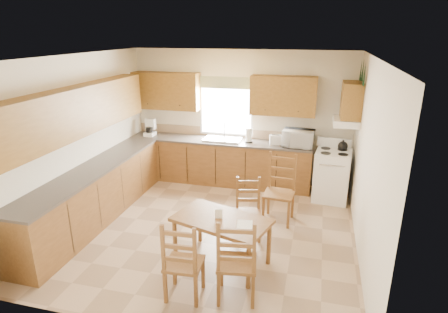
% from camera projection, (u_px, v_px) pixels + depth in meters
% --- Properties ---
extents(floor, '(4.50, 4.50, 0.00)m').
position_uv_depth(floor, '(210.00, 229.00, 6.05)').
color(floor, tan).
rests_on(floor, ground).
extents(ceiling, '(4.50, 4.50, 0.00)m').
position_uv_depth(ceiling, '(208.00, 57.00, 5.19)').
color(ceiling, olive).
rests_on(ceiling, floor).
extents(wall_left, '(4.50, 4.50, 0.00)m').
position_uv_depth(wall_left, '(78.00, 139.00, 6.15)').
color(wall_left, silver).
rests_on(wall_left, floor).
extents(wall_right, '(4.50, 4.50, 0.00)m').
position_uv_depth(wall_right, '(368.00, 162.00, 5.09)').
color(wall_right, silver).
rests_on(wall_right, floor).
extents(wall_back, '(4.50, 4.50, 0.00)m').
position_uv_depth(wall_back, '(241.00, 117.00, 7.68)').
color(wall_back, silver).
rests_on(wall_back, floor).
extents(wall_front, '(4.50, 4.50, 0.00)m').
position_uv_depth(wall_front, '(142.00, 219.00, 3.56)').
color(wall_front, silver).
rests_on(wall_front, floor).
extents(lower_cab_back, '(3.75, 0.60, 0.88)m').
position_uv_depth(lower_cab_back, '(219.00, 162.00, 7.79)').
color(lower_cab_back, brown).
rests_on(lower_cab_back, floor).
extents(lower_cab_left, '(0.60, 3.60, 0.88)m').
position_uv_depth(lower_cab_left, '(96.00, 195.00, 6.24)').
color(lower_cab_left, brown).
rests_on(lower_cab_left, floor).
extents(counter_back, '(3.75, 0.63, 0.04)m').
position_uv_depth(counter_back, '(219.00, 141.00, 7.64)').
color(counter_back, '#49413C').
rests_on(counter_back, lower_cab_back).
extents(counter_left, '(0.63, 3.60, 0.04)m').
position_uv_depth(counter_left, '(92.00, 169.00, 6.09)').
color(counter_left, '#49413C').
rests_on(counter_left, lower_cab_left).
extents(backsplash, '(3.75, 0.01, 0.18)m').
position_uv_depth(backsplash, '(223.00, 132.00, 7.87)').
color(backsplash, '#9D7E5E').
rests_on(backsplash, counter_back).
extents(upper_cab_back_left, '(1.41, 0.33, 0.75)m').
position_uv_depth(upper_cab_back_left, '(166.00, 91.00, 7.74)').
color(upper_cab_back_left, brown).
rests_on(upper_cab_back_left, wall_back).
extents(upper_cab_back_right, '(1.25, 0.33, 0.75)m').
position_uv_depth(upper_cab_back_right, '(283.00, 96.00, 7.17)').
color(upper_cab_back_right, brown).
rests_on(upper_cab_back_right, wall_back).
extents(upper_cab_left, '(0.33, 3.60, 0.75)m').
position_uv_depth(upper_cab_left, '(78.00, 111.00, 5.81)').
color(upper_cab_left, brown).
rests_on(upper_cab_left, wall_left).
extents(upper_cab_stove, '(0.33, 0.62, 0.62)m').
position_uv_depth(upper_cab_stove, '(351.00, 100.00, 6.47)').
color(upper_cab_stove, brown).
rests_on(upper_cab_stove, wall_right).
extents(range_hood, '(0.44, 0.62, 0.12)m').
position_uv_depth(range_hood, '(346.00, 121.00, 6.60)').
color(range_hood, white).
rests_on(range_hood, wall_right).
extents(window_frame, '(1.13, 0.02, 1.18)m').
position_uv_depth(window_frame, '(226.00, 107.00, 7.66)').
color(window_frame, white).
rests_on(window_frame, wall_back).
extents(window_pane, '(1.05, 0.01, 1.10)m').
position_uv_depth(window_pane, '(226.00, 107.00, 7.66)').
color(window_pane, white).
rests_on(window_pane, wall_back).
extents(window_valance, '(1.19, 0.01, 0.24)m').
position_uv_depth(window_valance, '(226.00, 83.00, 7.48)').
color(window_valance, '#476135').
rests_on(window_valance, wall_back).
extents(sink_basin, '(0.75, 0.45, 0.04)m').
position_uv_depth(sink_basin, '(223.00, 139.00, 7.61)').
color(sink_basin, silver).
rests_on(sink_basin, counter_back).
extents(pine_decal_a, '(0.22, 0.22, 0.36)m').
position_uv_depth(pine_decal_a, '(364.00, 74.00, 5.99)').
color(pine_decal_a, black).
rests_on(pine_decal_a, wall_right).
extents(pine_decal_b, '(0.22, 0.22, 0.36)m').
position_uv_depth(pine_decal_b, '(363.00, 70.00, 6.27)').
color(pine_decal_b, black).
rests_on(pine_decal_b, wall_right).
extents(pine_decal_c, '(0.22, 0.22, 0.36)m').
position_uv_depth(pine_decal_c, '(361.00, 70.00, 6.57)').
color(pine_decal_c, black).
rests_on(pine_decal_c, wall_right).
extents(stove, '(0.68, 0.70, 0.93)m').
position_uv_depth(stove, '(332.00, 176.00, 6.99)').
color(stove, white).
rests_on(stove, floor).
extents(coffeemaker, '(0.29, 0.31, 0.35)m').
position_uv_depth(coffeemaker, '(150.00, 128.00, 7.90)').
color(coffeemaker, white).
rests_on(coffeemaker, counter_back).
extents(paper_towel, '(0.14, 0.14, 0.29)m').
position_uv_depth(paper_towel, '(249.00, 135.00, 7.45)').
color(paper_towel, white).
rests_on(paper_towel, counter_back).
extents(toaster, '(0.26, 0.20, 0.19)m').
position_uv_depth(toaster, '(276.00, 140.00, 7.32)').
color(toaster, white).
rests_on(toaster, counter_back).
extents(microwave, '(0.57, 0.43, 0.33)m').
position_uv_depth(microwave, '(298.00, 138.00, 7.17)').
color(microwave, white).
rests_on(microwave, counter_back).
extents(dining_table, '(1.41, 1.04, 0.67)m').
position_uv_depth(dining_table, '(222.00, 241.00, 5.08)').
color(dining_table, brown).
rests_on(dining_table, floor).
extents(chair_near_left, '(0.52, 0.50, 1.08)m').
position_uv_depth(chair_near_left, '(237.00, 258.00, 4.35)').
color(chair_near_left, brown).
rests_on(chair_near_left, floor).
extents(chair_near_right, '(0.45, 0.43, 1.02)m').
position_uv_depth(chair_near_right, '(184.00, 259.00, 4.39)').
color(chair_near_right, brown).
rests_on(chair_near_right, floor).
extents(chair_far_left, '(0.47, 0.45, 0.93)m').
position_uv_depth(chair_far_left, '(248.00, 210.00, 5.67)').
color(chair_far_left, brown).
rests_on(chair_far_left, floor).
extents(chair_far_right, '(0.51, 0.49, 1.13)m').
position_uv_depth(chair_far_right, '(279.00, 190.00, 6.13)').
color(chair_far_right, brown).
rests_on(chair_far_right, floor).
extents(table_paper, '(0.24, 0.29, 0.00)m').
position_uv_depth(table_paper, '(245.00, 225.00, 4.81)').
color(table_paper, white).
rests_on(table_paper, dining_table).
extents(table_card, '(0.10, 0.04, 0.13)m').
position_uv_depth(table_card, '(219.00, 214.00, 4.97)').
color(table_card, white).
rests_on(table_card, dining_table).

